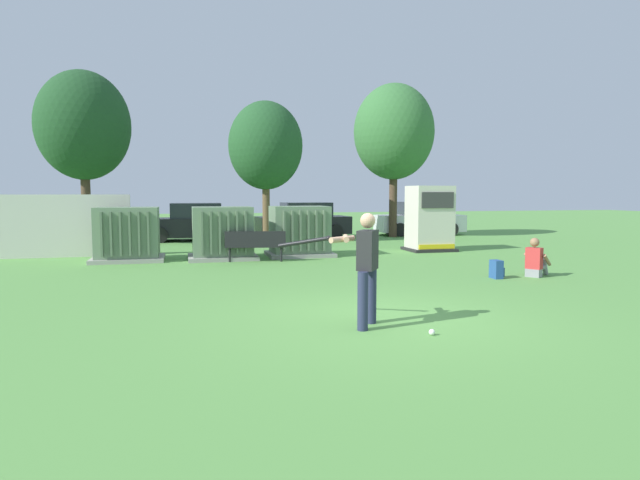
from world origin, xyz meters
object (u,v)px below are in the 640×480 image
(park_bench, at_px, (256,244))
(seated_spectator, at_px, (536,261))
(transformer_mid_west, at_px, (222,234))
(parked_car_right_of_center, at_px, (420,220))
(parked_car_left_of_center, at_px, (304,221))
(transformer_west, at_px, (128,235))
(parked_car_leftmost, at_px, (193,223))
(generator_enclosure, at_px, (430,219))
(backpack, at_px, (497,270))
(transformer_mid_east, at_px, (299,232))
(batter, at_px, (364,263))
(sports_ball, at_px, (432,332))

(park_bench, bearing_deg, seated_spectator, -36.11)
(transformer_mid_west, distance_m, parked_car_right_of_center, 12.63)
(parked_car_left_of_center, bearing_deg, seated_spectator, -76.76)
(park_bench, height_order, parked_car_right_of_center, parked_car_right_of_center)
(transformer_west, xyz_separation_m, parked_car_leftmost, (2.04, 6.72, -0.04))
(generator_enclosure, relative_size, seated_spectator, 2.39)
(backpack, xyz_separation_m, parked_car_left_of_center, (-1.91, 12.80, 0.54))
(seated_spectator, distance_m, parked_car_right_of_center, 13.37)
(transformer_west, distance_m, transformer_mid_east, 5.30)
(parked_car_right_of_center, bearing_deg, transformer_mid_west, -143.24)
(batter, distance_m, parked_car_left_of_center, 16.69)
(sports_ball, bearing_deg, generator_enclosure, 64.65)
(sports_ball, height_order, parked_car_leftmost, parked_car_leftmost)
(parked_car_right_of_center, bearing_deg, parked_car_left_of_center, -177.32)
(transformer_mid_east, xyz_separation_m, parked_car_leftmost, (-3.25, 6.72, -0.04))
(parked_car_left_of_center, bearing_deg, park_bench, -111.87)
(park_bench, bearing_deg, batter, -85.98)
(seated_spectator, bearing_deg, parked_car_leftmost, 122.61)
(generator_enclosure, xyz_separation_m, park_bench, (-6.39, -1.57, -0.60))
(seated_spectator, bearing_deg, transformer_mid_east, 129.43)
(transformer_west, bearing_deg, transformer_mid_west, -4.77)
(parked_car_leftmost, bearing_deg, sports_ball, -79.80)
(sports_ball, xyz_separation_m, backpack, (3.83, 4.41, 0.17))
(generator_enclosure, height_order, parked_car_left_of_center, generator_enclosure)
(parked_car_left_of_center, bearing_deg, parked_car_leftmost, -176.19)
(park_bench, relative_size, parked_car_left_of_center, 0.43)
(transformer_mid_east, bearing_deg, park_bench, -144.41)
(backpack, bearing_deg, generator_enclosure, 79.05)
(transformer_mid_east, relative_size, park_bench, 1.14)
(parked_car_left_of_center, xyz_separation_m, parked_car_right_of_center, (5.92, 0.28, 0.00))
(backpack, bearing_deg, parked_car_leftmost, 118.84)
(transformer_west, relative_size, parked_car_right_of_center, 0.49)
(parked_car_left_of_center, bearing_deg, sports_ball, -96.34)
(transformer_west, xyz_separation_m, transformer_mid_west, (2.80, -0.23, 0.00))
(park_bench, bearing_deg, sports_ball, -81.39)
(generator_enclosure, relative_size, park_bench, 1.25)
(parked_car_right_of_center, bearing_deg, park_bench, -137.43)
(park_bench, distance_m, batter, 8.33)
(batter, height_order, seated_spectator, batter)
(transformer_west, bearing_deg, park_bench, -16.96)
(generator_enclosure, distance_m, sports_ball, 11.79)
(generator_enclosure, height_order, park_bench, generator_enclosure)
(transformer_mid_west, xyz_separation_m, backpack, (6.11, -5.52, -0.57))
(batter, xyz_separation_m, parked_car_left_of_center, (2.70, 16.47, -0.22))
(transformer_mid_east, relative_size, parked_car_right_of_center, 0.49)
(sports_ball, height_order, parked_car_right_of_center, parked_car_right_of_center)
(batter, bearing_deg, transformer_mid_east, 83.94)
(transformer_mid_west, relative_size, parked_car_leftmost, 0.50)
(seated_spectator, bearing_deg, park_bench, 143.89)
(transformer_west, height_order, park_bench, transformer_west)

